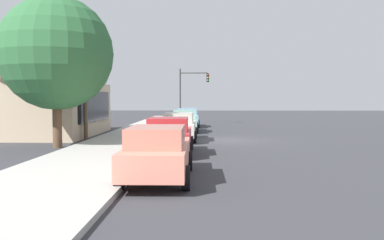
{
  "coord_description": "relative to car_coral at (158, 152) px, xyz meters",
  "views": [
    {
      "loc": [
        -23.63,
        1.42,
        2.38
      ],
      "look_at": [
        -1.34,
        2.03,
        1.23
      ],
      "focal_mm": 38.76,
      "sensor_mm": 36.0,
      "label": 1
    }
  ],
  "objects": [
    {
      "name": "ground_plane",
      "position": [
        11.61,
        -2.75,
        -0.82
      ],
      "size": [
        120.0,
        120.0,
        0.0
      ],
      "primitive_type": "plane",
      "color": "#38383D"
    },
    {
      "name": "sidewalk_curb",
      "position": [
        11.61,
        2.85,
        -0.74
      ],
      "size": [
        60.0,
        4.2,
        0.16
      ],
      "primitive_type": "cube",
      "color": "#B2AFA8",
      "rests_on": "ground"
    },
    {
      "name": "car_coral",
      "position": [
        0.0,
        0.0,
        0.0
      ],
      "size": [
        4.88,
        1.97,
        1.59
      ],
      "rotation": [
        0.0,
        0.0,
        0.01
      ],
      "color": "#EA8C75",
      "rests_on": "ground"
    },
    {
      "name": "car_cherry",
      "position": [
        5.6,
        0.14,
        -0.0
      ],
      "size": [
        4.36,
        2.08,
        1.59
      ],
      "rotation": [
        0.0,
        0.0,
        0.01
      ],
      "color": "red",
      "rests_on": "ground"
    },
    {
      "name": "car_ivory",
      "position": [
        11.41,
        0.03,
        0.0
      ],
      "size": [
        4.82,
        2.0,
        1.59
      ],
      "rotation": [
        0.0,
        0.0,
        0.0
      ],
      "color": "silver",
      "rests_on": "ground"
    },
    {
      "name": "car_seafoam",
      "position": [
        17.46,
        -0.0,
        -0.0
      ],
      "size": [
        4.39,
        2.02,
        1.59
      ],
      "rotation": [
        0.0,
        0.0,
        0.03
      ],
      "color": "#9ED1BC",
      "rests_on": "ground"
    },
    {
      "name": "car_skyblue",
      "position": [
        22.96,
        0.04,
        0.0
      ],
      "size": [
        4.93,
        2.16,
        1.59
      ],
      "rotation": [
        0.0,
        0.0,
        0.04
      ],
      "color": "#8CB7E0",
      "rests_on": "ground"
    },
    {
      "name": "storefront_building",
      "position": [
        14.62,
        9.23,
        1.04
      ],
      "size": [
        9.73,
        7.37,
        5.43
      ],
      "color": "#CCB293",
      "rests_on": "ground"
    },
    {
      "name": "shade_tree",
      "position": [
        7.81,
        5.75,
        3.74
      ],
      "size": [
        5.46,
        5.46,
        7.29
      ],
      "color": "brown",
      "rests_on": "ground"
    },
    {
      "name": "traffic_light_main",
      "position": [
        27.0,
        -0.21,
        2.68
      ],
      "size": [
        0.37,
        2.79,
        5.2
      ],
      "color": "#383833",
      "rests_on": "ground"
    },
    {
      "name": "utility_pole_wooden",
      "position": [
        11.6,
        5.45,
        3.11
      ],
      "size": [
        1.8,
        0.24,
        7.5
      ],
      "color": "brown",
      "rests_on": "ground"
    },
    {
      "name": "fire_hydrant_red",
      "position": [
        17.41,
        1.45,
        -0.32
      ],
      "size": [
        0.22,
        0.22,
        0.71
      ],
      "color": "red",
      "rests_on": "sidewalk_curb"
    }
  ]
}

